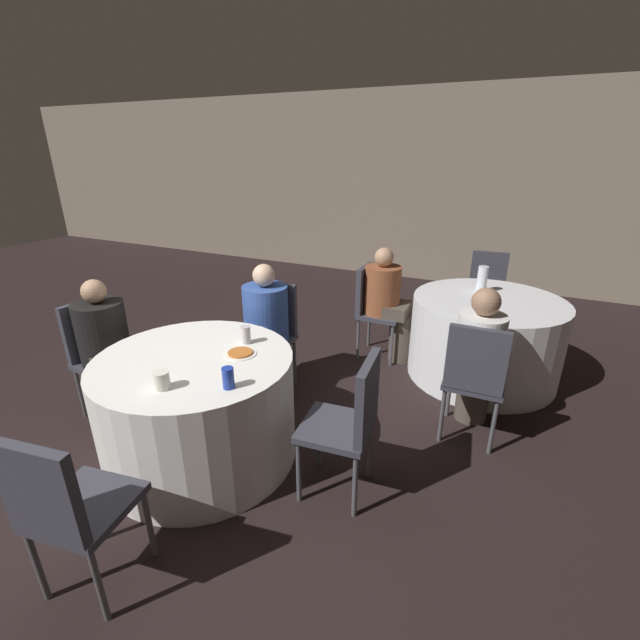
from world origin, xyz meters
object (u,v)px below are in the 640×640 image
at_px(chair_near_south, 65,504).
at_px(chair_far_west, 372,303).
at_px(chair_far_north, 487,286).
at_px(soda_can_silver, 246,335).
at_px(table_near, 199,408).
at_px(chair_near_west, 99,348).
at_px(soda_can_blue, 228,378).
at_px(person_black_shirt, 111,350).
at_px(person_floral_shirt, 389,303).
at_px(bottle_far, 482,279).
at_px(person_white_shirt, 477,360).
at_px(chair_near_north, 272,326).
at_px(pizza_plate_near, 240,353).
at_px(person_blue_shirt, 263,330).
at_px(table_far, 484,338).
at_px(chair_far_south, 475,373).
at_px(chair_near_east, 352,416).

distance_m(chair_near_south, chair_far_west, 3.03).
relative_size(chair_far_north, soda_can_silver, 7.50).
xyz_separation_m(table_near, chair_near_west, (-1.04, 0.10, 0.18)).
bearing_deg(chair_near_west, soda_can_blue, 84.21).
height_order(chair_near_west, soda_can_blue, chair_near_west).
xyz_separation_m(table_near, person_black_shirt, (-0.87, 0.09, 0.20)).
relative_size(person_floral_shirt, bottle_far, 4.61).
relative_size(person_white_shirt, person_floral_shirt, 1.02).
bearing_deg(soda_can_blue, chair_near_south, -107.32).
distance_m(soda_can_silver, soda_can_blue, 0.58).
distance_m(chair_near_north, pizza_plate_near, 0.94).
distance_m(chair_near_north, chair_near_west, 1.35).
height_order(chair_near_west, person_blue_shirt, person_blue_shirt).
xyz_separation_m(person_blue_shirt, soda_can_blue, (0.48, -1.08, 0.22)).
distance_m(person_white_shirt, soda_can_silver, 1.64).
bearing_deg(table_near, chair_near_north, 93.64).
xyz_separation_m(chair_near_west, pizza_plate_near, (1.28, 0.07, 0.20)).
xyz_separation_m(table_far, chair_far_south, (0.02, -1.07, 0.18)).
xyz_separation_m(chair_far_south, person_floral_shirt, (-0.93, 1.05, 0.02)).
relative_size(chair_far_south, bottle_far, 3.79).
xyz_separation_m(table_far, person_white_shirt, (0.02, -0.90, 0.20)).
bearing_deg(table_far, chair_far_west, -178.97).
distance_m(table_far, chair_near_west, 3.24).
distance_m(chair_far_south, soda_can_blue, 1.65).
distance_m(person_blue_shirt, bottle_far, 2.03).
bearing_deg(table_far, person_black_shirt, -142.13).
height_order(table_near, chair_far_west, chair_far_west).
relative_size(chair_near_west, soda_can_silver, 7.50).
bearing_deg(chair_far_north, bottle_far, 84.48).
xyz_separation_m(chair_near_east, pizza_plate_near, (-0.80, 0.07, 0.20)).
height_order(chair_near_south, soda_can_silver, chair_near_south).
relative_size(chair_near_north, chair_far_north, 1.00).
distance_m(table_far, chair_far_west, 1.08).
bearing_deg(person_blue_shirt, person_floral_shirt, -127.36).
bearing_deg(chair_near_south, soda_can_blue, 63.63).
distance_m(table_near, person_white_shirt, 1.96).
distance_m(chair_far_south, person_floral_shirt, 1.40).
distance_m(person_blue_shirt, person_floral_shirt, 1.33).
relative_size(table_far, chair_near_west, 1.43).
height_order(table_far, chair_far_north, chair_far_north).
relative_size(chair_near_north, person_floral_shirt, 0.82).
height_order(chair_near_north, bottle_far, bottle_far).
height_order(chair_near_south, chair_far_west, same).
bearing_deg(chair_far_west, chair_near_west, -40.64).
xyz_separation_m(person_white_shirt, soda_can_blue, (-1.18, -1.30, 0.23)).
bearing_deg(person_white_shirt, person_black_shirt, -159.10).
distance_m(chair_far_north, bottle_far, 0.93).
xyz_separation_m(table_far, person_blue_shirt, (-1.64, -1.12, 0.21)).
xyz_separation_m(table_near, chair_far_west, (0.51, 1.98, 0.18)).
bearing_deg(chair_near_south, soda_can_silver, 80.43).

